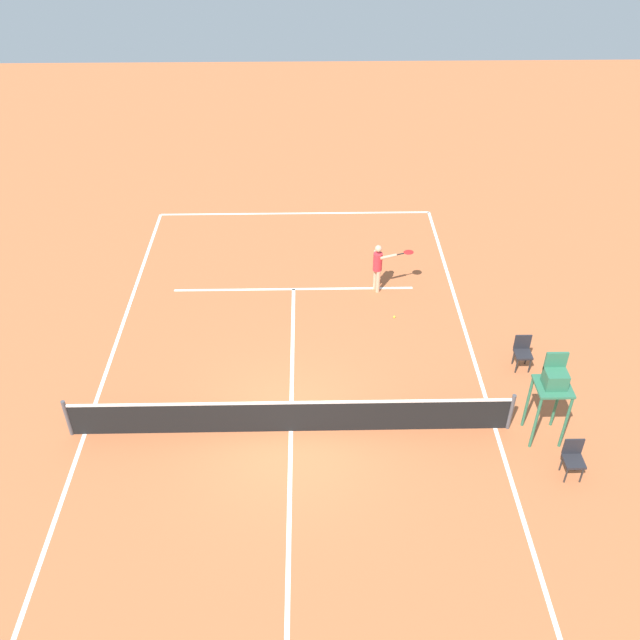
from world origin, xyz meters
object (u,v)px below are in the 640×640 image
courtside_chair_near (573,457)px  courtside_chair_mid (523,351)px  tennis_ball (394,317)px  umpire_chair (553,385)px  player_serving (379,264)px

courtside_chair_near → courtside_chair_mid: bearing=-87.3°
tennis_ball → umpire_chair: umpire_chair is taller
tennis_ball → courtside_chair_near: bearing=119.0°
player_serving → courtside_chair_mid: player_serving is taller
player_serving → tennis_ball: bearing=-7.0°
tennis_ball → courtside_chair_near: size_ratio=0.07×
umpire_chair → courtside_chair_near: size_ratio=2.54×
courtside_chair_near → courtside_chair_mid: 3.74m
umpire_chair → courtside_chair_mid: 2.76m
tennis_ball → player_serving: bearing=-76.2°
tennis_ball → courtside_chair_near: courtside_chair_near is taller
courtside_chair_near → umpire_chair: bearing=-75.3°
courtside_chair_near → player_serving: bearing=-63.7°
tennis_ball → courtside_chair_mid: courtside_chair_mid is taller
player_serving → tennis_ball: size_ratio=23.60×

